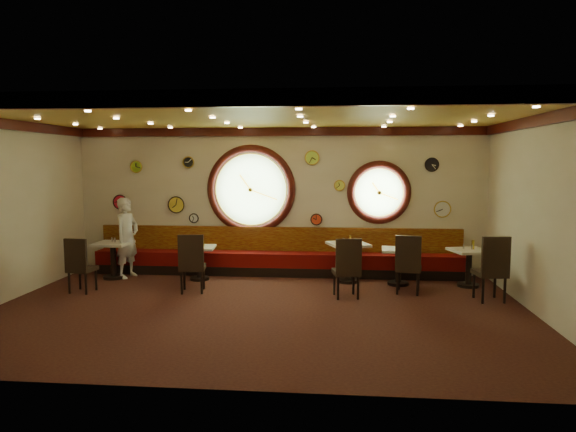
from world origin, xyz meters
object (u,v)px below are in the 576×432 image
object	(u,v)px
condiment_d_bottle	(405,245)
condiment_e_bottle	(473,245)
condiment_d_pepper	(401,246)
condiment_a_salt	(112,240)
condiment_b_bottle	(203,242)
condiment_e_salt	(464,246)
chair_b	(192,260)
condiment_c_pepper	(349,241)
table_d	(398,262)
condiment_c_bottle	(350,239)
condiment_a_bottle	(121,238)
condiment_b_salt	(197,244)
chair_c	(347,264)
table_a	(113,256)
chair_d	(408,261)
table_e	(469,263)
condiment_d_salt	(396,246)
condiment_a_pepper	(115,240)
condiment_e_pepper	(472,247)
table_c	(348,257)
condiment_b_pepper	(200,244)
waiter	(127,238)
table_b	(199,259)
chair_a	(79,262)
chair_e	(493,264)
condiment_c_salt	(344,240)

from	to	relation	value
condiment_d_bottle	condiment_e_bottle	distance (m)	1.32
condiment_d_pepper	condiment_a_salt	bearing A→B (deg)	179.51
condiment_b_bottle	condiment_e_salt	xyz separation A→B (m)	(5.29, -0.05, 0.00)
chair_b	condiment_c_pepper	distance (m)	3.18
table_d	condiment_e_bottle	world-z (taller)	condiment_e_bottle
condiment_c_bottle	condiment_e_bottle	size ratio (longest dim) A/B	0.79
condiment_a_bottle	condiment_b_bottle	size ratio (longest dim) A/B	0.90
condiment_b_salt	chair_c	bearing A→B (deg)	-22.06
table_a	chair_d	distance (m)	6.08
table_e	condiment_d_pepper	world-z (taller)	condiment_d_pepper
chair_d	condiment_d_pepper	distance (m)	0.76
chair_b	condiment_d_salt	distance (m)	4.03
table_e	condiment_e_bottle	world-z (taller)	condiment_e_bottle
condiment_a_pepper	condiment_e_pepper	world-z (taller)	condiment_a_pepper
table_c	condiment_b_pepper	bearing A→B (deg)	-177.65
table_e	condiment_e_bottle	xyz separation A→B (m)	(0.07, 0.03, 0.37)
condiment_c_bottle	waiter	xyz separation A→B (m)	(-4.72, -0.10, -0.03)
condiment_b_salt	condiment_e_bottle	bearing A→B (deg)	-0.99
condiment_a_salt	condiment_b_bottle	size ratio (longest dim) A/B	0.59
chair_b	table_a	bearing A→B (deg)	143.47
table_c	table_b	bearing A→B (deg)	-178.43
chair_a	condiment_b_bottle	world-z (taller)	chair_a
table_b	condiment_d_bottle	distance (m)	4.23
condiment_b_salt	condiment_b_bottle	world-z (taller)	condiment_b_bottle
condiment_a_salt	condiment_c_bottle	xyz separation A→B (m)	(5.01, 0.20, 0.06)
table_e	condiment_e_pepper	size ratio (longest dim) A/B	9.29
chair_e	condiment_e_bottle	world-z (taller)	chair_e
chair_a	table_e	bearing A→B (deg)	14.80
chair_c	condiment_d_salt	bearing A→B (deg)	38.35
chair_e	condiment_c_pepper	bearing A→B (deg)	144.39
chair_b	condiment_e_pepper	world-z (taller)	chair_b
table_d	chair_a	distance (m)	6.17
condiment_c_bottle	condiment_d_pepper	bearing A→B (deg)	-14.00
condiment_e_salt	condiment_c_pepper	bearing A→B (deg)	178.09
condiment_b_bottle	condiment_e_bottle	world-z (taller)	condiment_e_bottle
condiment_a_bottle	condiment_e_pepper	distance (m)	7.21
table_e	chair_d	bearing A→B (deg)	-150.97
chair_b	condiment_c_salt	xyz separation A→B (m)	(2.84, 1.19, 0.22)
table_e	condiment_a_bottle	size ratio (longest dim) A/B	5.47
condiment_a_bottle	condiment_d_pepper	bearing A→B (deg)	-0.68
condiment_b_salt	condiment_d_salt	distance (m)	4.09
condiment_d_salt	chair_d	bearing A→B (deg)	-79.65
table_a	table_c	xyz separation A→B (m)	(4.93, 0.13, 0.03)
condiment_e_salt	condiment_d_salt	bearing A→B (deg)	-178.11
table_c	condiment_b_salt	distance (m)	3.15
chair_c	condiment_b_pepper	world-z (taller)	chair_c
table_c	condiment_e_salt	distance (m)	2.29
condiment_a_pepper	condiment_d_bottle	world-z (taller)	condiment_d_bottle
table_d	condiment_b_bottle	xyz separation A→B (m)	(-4.02, 0.11, 0.33)
table_b	condiment_b_salt	world-z (taller)	condiment_b_salt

